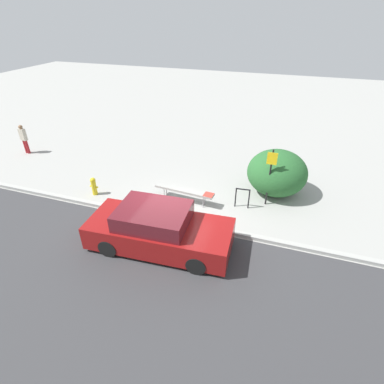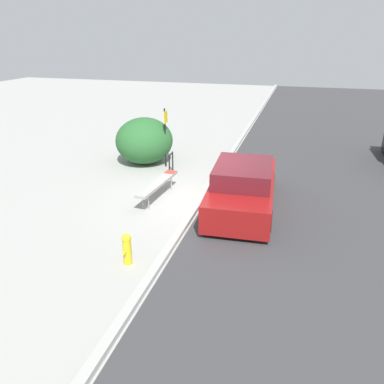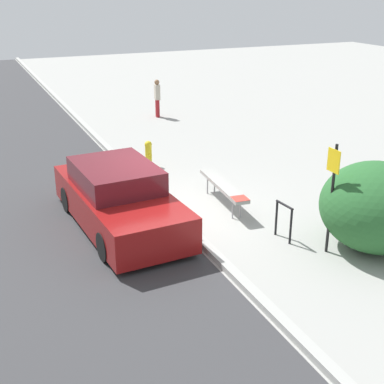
{
  "view_description": "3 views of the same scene",
  "coord_description": "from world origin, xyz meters",
  "px_view_note": "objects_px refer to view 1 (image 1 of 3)",
  "views": [
    {
      "loc": [
        3.39,
        -7.92,
        6.54
      ],
      "look_at": [
        0.31,
        1.27,
        0.57
      ],
      "focal_mm": 28.0,
      "sensor_mm": 36.0,
      "label": 1
    },
    {
      "loc": [
        -10.32,
        -2.72,
        4.87
      ],
      "look_at": [
        -0.65,
        0.07,
        0.62
      ],
      "focal_mm": 35.0,
      "sensor_mm": 36.0,
      "label": 2
    },
    {
      "loc": [
        10.88,
        -4.26,
        5.18
      ],
      "look_at": [
        1.4,
        -0.09,
        1.1
      ],
      "focal_mm": 50.0,
      "sensor_mm": 36.0,
      "label": 3
    }
  ],
  "objects_px": {
    "bike_rack": "(242,196)",
    "fire_hydrant": "(94,186)",
    "sign_post": "(270,173)",
    "bench": "(184,190)",
    "parked_car_near": "(158,230)",
    "pedestrian": "(24,138)"
  },
  "relations": [
    {
      "from": "bench",
      "to": "sign_post",
      "type": "height_order",
      "value": "sign_post"
    },
    {
      "from": "bike_rack",
      "to": "fire_hydrant",
      "type": "height_order",
      "value": "bike_rack"
    },
    {
      "from": "bike_rack",
      "to": "sign_post",
      "type": "distance_m",
      "value": 1.32
    },
    {
      "from": "bench",
      "to": "bike_rack",
      "type": "xyz_separation_m",
      "value": [
        2.21,
        0.32,
        -0.01
      ]
    },
    {
      "from": "sign_post",
      "to": "fire_hydrant",
      "type": "height_order",
      "value": "sign_post"
    },
    {
      "from": "bench",
      "to": "sign_post",
      "type": "bearing_deg",
      "value": 19.77
    },
    {
      "from": "sign_post",
      "to": "pedestrian",
      "type": "height_order",
      "value": "sign_post"
    },
    {
      "from": "bike_rack",
      "to": "fire_hydrant",
      "type": "xyz_separation_m",
      "value": [
        -5.88,
        -0.98,
        -0.09
      ]
    },
    {
      "from": "sign_post",
      "to": "pedestrian",
      "type": "distance_m",
      "value": 12.54
    },
    {
      "from": "bike_rack",
      "to": "parked_car_near",
      "type": "height_order",
      "value": "parked_car_near"
    },
    {
      "from": "bench",
      "to": "bike_rack",
      "type": "height_order",
      "value": "bike_rack"
    },
    {
      "from": "bench",
      "to": "parked_car_near",
      "type": "xyz_separation_m",
      "value": [
        0.11,
        -2.69,
        0.14
      ]
    },
    {
      "from": "sign_post",
      "to": "fire_hydrant",
      "type": "bearing_deg",
      "value": -167.56
    },
    {
      "from": "bench",
      "to": "parked_car_near",
      "type": "relative_size",
      "value": 0.53
    },
    {
      "from": "fire_hydrant",
      "to": "parked_car_near",
      "type": "height_order",
      "value": "parked_car_near"
    },
    {
      "from": "bike_rack",
      "to": "sign_post",
      "type": "xyz_separation_m",
      "value": [
        0.85,
        0.5,
        0.88
      ]
    },
    {
      "from": "fire_hydrant",
      "to": "parked_car_near",
      "type": "relative_size",
      "value": 0.17
    },
    {
      "from": "bench",
      "to": "parked_car_near",
      "type": "bearing_deg",
      "value": -82.93
    },
    {
      "from": "bench",
      "to": "pedestrian",
      "type": "bearing_deg",
      "value": 174.2
    },
    {
      "from": "bike_rack",
      "to": "sign_post",
      "type": "bearing_deg",
      "value": 30.66
    },
    {
      "from": "sign_post",
      "to": "fire_hydrant",
      "type": "xyz_separation_m",
      "value": [
        -6.73,
        -1.48,
        -0.98
      ]
    },
    {
      "from": "bike_rack",
      "to": "sign_post",
      "type": "height_order",
      "value": "sign_post"
    }
  ]
}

